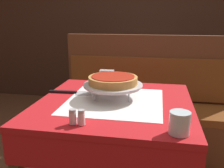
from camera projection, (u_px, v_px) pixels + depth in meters
The scene contains 12 objects.
dining_table_front at pixel (115, 119), 1.42m from camera, with size 0.85×0.85×0.76m.
dining_table_rear at pixel (145, 63), 3.04m from camera, with size 0.67×0.67×0.76m.
booth_bench at pixel (148, 121), 2.20m from camera, with size 1.53×0.46×1.05m.
back_wall_panel at pixel (143, 17), 3.35m from camera, with size 6.00×0.04×2.40m, color #3D2319.
pizza_pan_stand at pixel (113, 86), 1.42m from camera, with size 0.34×0.34×0.08m.
deep_dish_pizza at pixel (113, 80), 1.41m from camera, with size 0.28×0.28×0.05m.
pizza_server at pixel (73, 92), 1.53m from camera, with size 0.28×0.09×0.01m.
water_glass_near at pixel (180, 123), 0.99m from camera, with size 0.08×0.08×0.09m.
salt_shaker at pixel (73, 117), 1.08m from camera, with size 0.03×0.03×0.07m.
pepper_shaker at pixel (81, 117), 1.08m from camera, with size 0.03×0.03×0.07m.
napkin_holder at pixel (107, 76), 1.76m from camera, with size 0.10×0.05×0.09m.
condiment_caddy at pixel (143, 50), 3.03m from camera, with size 0.12×0.12×0.17m.
Camera 1 is at (0.23, -1.30, 1.21)m, focal length 40.00 mm.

